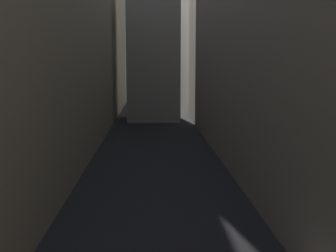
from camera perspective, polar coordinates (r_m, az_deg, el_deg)
name	(u,v)px	position (r m, az deg, el deg)	size (l,w,h in m)	color
ground_plane	(156,162)	(36.83, -1.60, -4.67)	(264.00, 264.00, 0.00)	black
building_block_left	(7,33)	(39.84, -20.11, 11.24)	(13.67, 108.00, 21.31)	gray
building_block_right	(307,30)	(40.31, 17.54, 11.75)	(15.02, 108.00, 21.92)	gray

